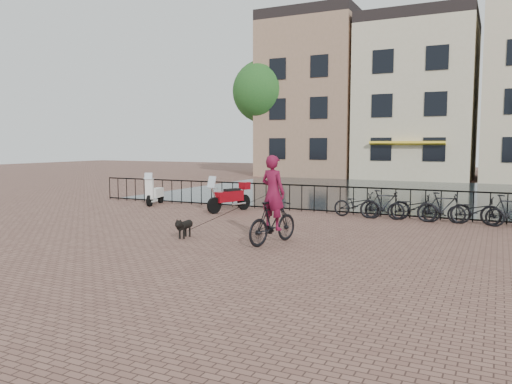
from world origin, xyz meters
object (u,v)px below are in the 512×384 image
at_px(cyclist, 273,205).
at_px(scooter, 155,188).
at_px(dog, 185,228).
at_px(motorcycle, 229,193).

distance_m(cyclist, scooter, 9.51).
relative_size(cyclist, scooter, 1.67).
distance_m(dog, scooter, 7.81).
distance_m(cyclist, dog, 2.63).
xyz_separation_m(motorcycle, scooter, (-3.88, 0.53, 0.00)).
xyz_separation_m(cyclist, dog, (-2.51, -0.31, -0.74)).
bearing_deg(cyclist, motorcycle, -35.86).
distance_m(cyclist, motorcycle, 6.27).
bearing_deg(dog, motorcycle, 97.69).
height_order(cyclist, dog, cyclist).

